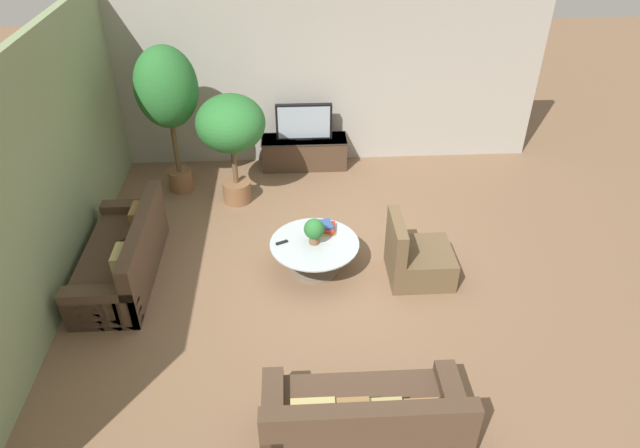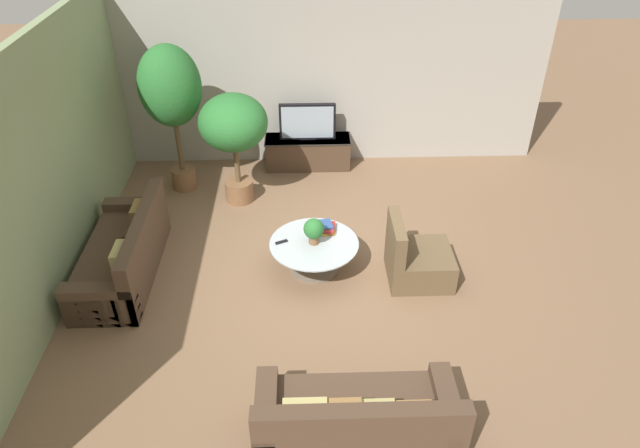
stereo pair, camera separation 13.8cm
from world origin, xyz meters
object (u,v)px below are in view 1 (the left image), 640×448
at_px(couch_near_entry, 363,421).
at_px(armchair_wicker, 416,259).
at_px(potted_palm_tall, 167,92).
at_px(potted_plant_tabletop, 314,230).
at_px(media_console, 304,152).
at_px(coffee_table, 315,251).
at_px(television, 304,122).
at_px(potted_palm_corner, 231,129).
at_px(couch_by_wall, 124,258).

height_order(couch_near_entry, armchair_wicker, armchair_wicker).
relative_size(potted_palm_tall, potted_plant_tabletop, 6.59).
bearing_deg(media_console, coffee_table, -89.18).
xyz_separation_m(potted_palm_tall, potted_plant_tabletop, (2.04, -2.16, -1.01)).
height_order(television, potted_palm_tall, potted_palm_tall).
bearing_deg(potted_plant_tabletop, media_console, 90.77).
bearing_deg(potted_plant_tabletop, coffee_table, -47.69).
xyz_separation_m(television, potted_palm_tall, (-2.00, -0.65, 0.81)).
height_order(armchair_wicker, potted_palm_corner, potted_palm_corner).
relative_size(media_console, couch_by_wall, 0.71).
xyz_separation_m(armchair_wicker, potted_palm_corner, (-2.41, 1.97, 0.95)).
bearing_deg(potted_palm_tall, couch_near_entry, -63.55).
relative_size(couch_near_entry, potted_palm_corner, 1.08).
relative_size(media_console, coffee_table, 1.25).
bearing_deg(armchair_wicker, potted_palm_corner, 50.77).
bearing_deg(armchair_wicker, media_console, 23.74).
bearing_deg(armchair_wicker, potted_palm_tall, 54.54).
height_order(couch_by_wall, armchair_wicker, armchair_wicker).
relative_size(coffee_table, couch_near_entry, 0.62).
relative_size(coffee_table, potted_palm_tall, 0.50).
distance_m(media_console, couch_near_entry, 5.42).
height_order(potted_palm_tall, potted_plant_tabletop, potted_palm_tall).
bearing_deg(coffee_table, television, 90.82).
relative_size(television, potted_palm_corner, 0.54).
relative_size(couch_near_entry, potted_plant_tabletop, 5.29).
bearing_deg(potted_palm_corner, couch_near_entry, -71.61).
height_order(coffee_table, couch_by_wall, couch_by_wall).
relative_size(armchair_wicker, potted_palm_tall, 0.37).
distance_m(coffee_table, potted_palm_tall, 3.26).
bearing_deg(coffee_table, media_console, 90.82).
height_order(media_console, couch_near_entry, couch_near_entry).
bearing_deg(couch_near_entry, armchair_wicker, -111.84).
distance_m(television, potted_palm_tall, 2.26).
bearing_deg(couch_by_wall, coffee_table, 90.10).
relative_size(coffee_table, potted_plant_tabletop, 3.27).
distance_m(media_console, armchair_wicker, 3.30).
xyz_separation_m(coffee_table, couch_near_entry, (0.33, -2.60, -0.01)).
bearing_deg(television, media_console, 90.00).
bearing_deg(television, potted_palm_tall, -162.12).
xyz_separation_m(armchair_wicker, potted_palm_tall, (-3.33, 2.37, 1.36)).
bearing_deg(media_console, potted_palm_corner, -135.77).
xyz_separation_m(media_console, armchair_wicker, (1.33, -3.02, 0.00)).
bearing_deg(media_console, potted_palm_tall, -162.08).
height_order(television, armchair_wicker, television).
distance_m(media_console, coffee_table, 2.81).
bearing_deg(armchair_wicker, couch_by_wall, 86.86).
relative_size(media_console, couch_near_entry, 0.77).
bearing_deg(couch_by_wall, potted_palm_corner, 143.27).
bearing_deg(potted_plant_tabletop, armchair_wicker, -9.31).
distance_m(potted_palm_tall, potted_plant_tabletop, 3.14).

